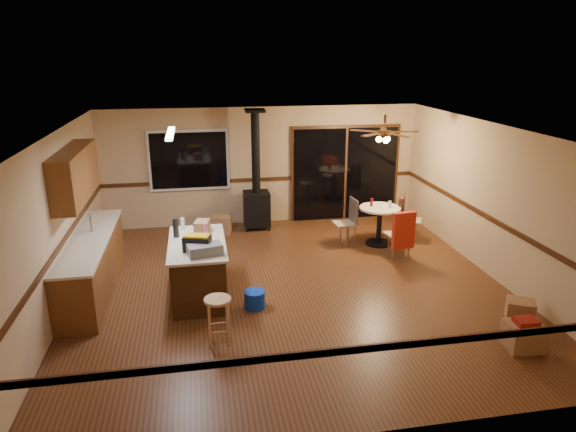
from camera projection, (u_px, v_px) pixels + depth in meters
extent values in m
plane|color=#552D17|center=(291.00, 287.00, 8.52)|extent=(7.00, 7.00, 0.00)
plane|color=silver|center=(292.00, 131.00, 7.72)|extent=(7.00, 7.00, 0.00)
plane|color=tan|center=(263.00, 166.00, 11.40)|extent=(7.00, 0.00, 7.00)
plane|color=tan|center=(359.00, 323.00, 4.85)|extent=(7.00, 0.00, 7.00)
plane|color=tan|center=(57.00, 225.00, 7.53)|extent=(0.00, 7.00, 7.00)
plane|color=tan|center=(494.00, 202.00, 8.71)|extent=(0.00, 7.00, 7.00)
cube|color=black|center=(189.00, 160.00, 11.02)|extent=(1.72, 0.10, 1.32)
cube|color=black|center=(345.00, 174.00, 11.75)|extent=(2.52, 0.10, 2.10)
cube|color=brown|center=(92.00, 265.00, 8.32)|extent=(0.60, 3.00, 0.86)
cube|color=beige|center=(89.00, 239.00, 8.18)|extent=(0.64, 3.04, 0.04)
cube|color=brown|center=(75.00, 174.00, 8.03)|extent=(0.35, 2.00, 0.80)
cube|color=#39210E|center=(198.00, 270.00, 8.14)|extent=(0.80, 1.60, 0.86)
cube|color=beige|center=(197.00, 244.00, 8.00)|extent=(0.88, 1.68, 0.04)
cube|color=black|center=(257.00, 209.00, 11.21)|extent=(0.55, 0.50, 0.75)
cylinder|color=black|center=(256.00, 152.00, 10.82)|extent=(0.18, 0.18, 1.77)
cylinder|color=brown|center=(384.00, 133.00, 9.74)|extent=(0.24, 0.24, 0.10)
cylinder|color=brown|center=(385.00, 119.00, 9.65)|extent=(0.05, 0.05, 0.16)
sphere|color=#FFD88C|center=(384.00, 140.00, 9.77)|extent=(0.16, 0.16, 0.16)
cube|color=white|center=(170.00, 133.00, 7.71)|extent=(0.10, 1.20, 0.04)
cube|color=slate|center=(205.00, 250.00, 7.50)|extent=(0.54, 0.37, 0.15)
cube|color=black|center=(197.00, 244.00, 7.63)|extent=(0.44, 0.32, 0.22)
cube|color=gold|center=(197.00, 236.00, 7.59)|extent=(0.40, 0.29, 0.03)
cube|color=#8E623F|center=(202.00, 227.00, 8.41)|extent=(0.28, 0.34, 0.20)
cylinder|color=black|center=(176.00, 228.00, 8.18)|extent=(0.12, 0.12, 0.31)
cylinder|color=#D84C8C|center=(206.00, 229.00, 8.25)|extent=(0.07, 0.07, 0.21)
cylinder|color=white|center=(183.00, 224.00, 8.53)|extent=(0.08, 0.08, 0.20)
cylinder|color=tan|center=(218.00, 321.00, 6.82)|extent=(0.45, 0.45, 0.65)
cylinder|color=#0D38C0|center=(255.00, 299.00, 7.82)|extent=(0.41, 0.41, 0.27)
cylinder|color=black|center=(378.00, 243.00, 10.42)|extent=(0.51, 0.51, 0.04)
cylinder|color=black|center=(379.00, 226.00, 10.31)|extent=(0.10, 0.10, 0.70)
cylinder|color=beige|center=(380.00, 208.00, 10.20)|extent=(0.82, 0.82, 0.04)
cylinder|color=#590C14|center=(371.00, 202.00, 10.23)|extent=(0.07, 0.07, 0.17)
cylinder|color=beige|center=(390.00, 204.00, 10.15)|extent=(0.07, 0.07, 0.13)
cube|color=tan|center=(344.00, 223.00, 10.27)|extent=(0.44, 0.44, 0.03)
cube|color=slate|center=(354.00, 211.00, 10.24)|extent=(0.07, 0.40, 0.50)
cube|color=tan|center=(397.00, 234.00, 9.65)|extent=(0.46, 0.46, 0.03)
cube|color=slate|center=(403.00, 225.00, 9.40)|extent=(0.40, 0.09, 0.50)
cube|color=red|center=(404.00, 230.00, 9.42)|extent=(0.45, 0.17, 0.70)
cube|color=tan|center=(411.00, 220.00, 10.46)|extent=(0.54, 0.54, 0.03)
cube|color=slate|center=(402.00, 208.00, 10.43)|extent=(0.20, 0.37, 0.50)
cube|color=#351B14|center=(401.00, 212.00, 10.46)|extent=(0.28, 0.44, 0.70)
cube|color=#8E623F|center=(219.00, 224.00, 10.99)|extent=(0.58, 0.52, 0.39)
cube|color=#8E623F|center=(524.00, 336.00, 6.73)|extent=(0.49, 0.42, 0.35)
cube|color=#8E623F|center=(520.00, 310.00, 7.45)|extent=(0.49, 0.47, 0.31)
cube|color=maroon|center=(526.00, 322.00, 6.67)|extent=(0.30, 0.25, 0.07)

